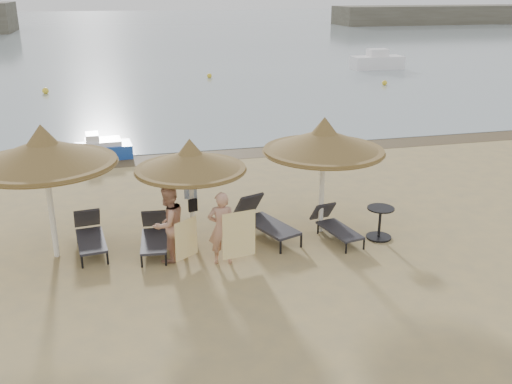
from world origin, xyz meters
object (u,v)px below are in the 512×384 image
lounger_near_right (264,219)px  side_table (380,224)px  lounger_far_left (90,234)px  lounger_far_right (334,225)px  pedal_boat (103,148)px  palapa_center (190,161)px  person_left (168,218)px  person_right (222,222)px  palapa_right (324,141)px  palapa_left (44,153)px  lounger_near_left (154,234)px

lounger_near_right → side_table: bearing=-38.7°
lounger_far_left → lounger_near_right: size_ratio=0.88×
lounger_far_right → pedal_boat: pedal_boat is taller
palapa_center → person_left: bearing=-128.0°
side_table → person_right: bearing=-174.6°
palapa_center → side_table: size_ratio=3.27×
palapa_center → palapa_right: 3.37m
palapa_center → palapa_left: bearing=179.8°
palapa_center → lounger_near_left: size_ratio=1.44×
lounger_near_left → side_table: bearing=-2.3°
pedal_boat → person_right: bearing=-78.1°
lounger_near_left → lounger_far_right: (4.54, -0.46, -0.02)m
lounger_near_right → person_left: person_left is taller
palapa_right → lounger_near_left: size_ratio=1.64×
lounger_near_right → lounger_far_right: size_ratio=1.23×
palapa_right → lounger_near_right: palapa_right is taller
person_left → palapa_left: bearing=-55.2°
lounger_far_left → pedal_boat: pedal_boat is taller
palapa_center → lounger_far_left: palapa_center is taller
palapa_center → lounger_near_right: bearing=0.5°
lounger_near_left → lounger_far_left: bearing=171.6°
lounger_far_left → person_right: (3.01, -1.54, 0.64)m
palapa_right → pedal_boat: size_ratio=1.45×
lounger_far_left → person_left: size_ratio=0.92×
lounger_far_right → person_right: size_ratio=0.89×
lounger_near_left → pedal_boat: (-1.25, 8.51, -0.01)m
palapa_left → pedal_boat: (1.07, 8.37, -2.22)m
palapa_left → palapa_right: 6.66m
pedal_boat → lounger_far_right: bearing=-61.0°
palapa_right → lounger_far_right: (0.20, -0.47, -2.09)m
person_left → pedal_boat: (-1.56, 9.24, -0.71)m
side_table → person_left: 5.37m
side_table → person_left: size_ratio=0.39×
palapa_right → person_right: palapa_right is taller
lounger_far_left → palapa_center: bearing=-12.1°
lounger_far_right → person_left: 4.30m
person_left → lounger_near_right: bearing=162.0°
lounger_far_left → side_table: (7.17, -1.15, 0.01)m
lounger_near_right → side_table: 2.97m
lounger_far_left → pedal_boat: 8.13m
lounger_near_left → pedal_boat: 8.60m
lounger_far_left → lounger_far_right: size_ratio=1.08×
palapa_left → palapa_right: bearing=-1.0°
person_left → person_right: (1.17, -0.44, -0.04)m
lounger_far_right → side_table: 1.15m
lounger_far_left → lounger_far_right: bearing=-14.1°
person_left → palapa_right: bearing=153.4°
pedal_boat → person_left: bearing=-84.2°
lounger_near_right → pedal_boat: size_ratio=1.05×
palapa_center → lounger_far_right: palapa_center is taller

